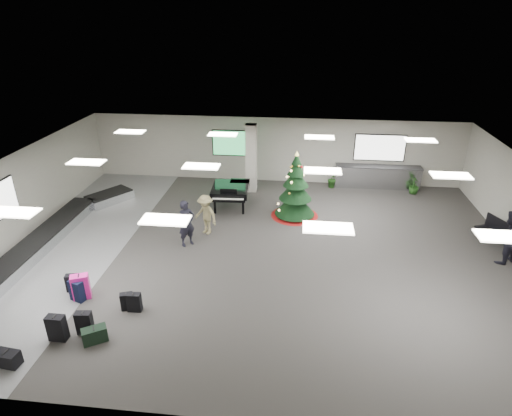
# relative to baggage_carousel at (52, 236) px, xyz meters

# --- Properties ---
(ground) EXTENTS (18.00, 18.00, 0.00)m
(ground) POSITION_rel_baggage_carousel_xyz_m (7.84, 0.08, -0.21)
(ground) COLOR #33302E
(ground) RESTS_ON ground
(room_envelope) EXTENTS (18.02, 14.02, 3.21)m
(room_envelope) POSITION_rel_baggage_carousel_xyz_m (7.46, 0.75, 2.12)
(room_envelope) COLOR #B2B0A3
(room_envelope) RESTS_ON ground
(baggage_carousel) EXTENTS (2.28, 9.71, 0.43)m
(baggage_carousel) POSITION_rel_baggage_carousel_xyz_m (0.00, 0.00, 0.00)
(baggage_carousel) COLOR silver
(baggage_carousel) RESTS_ON ground
(service_counter) EXTENTS (4.05, 0.65, 1.08)m
(service_counter) POSITION_rel_baggage_carousel_xyz_m (12.84, 6.73, 0.33)
(service_counter) COLOR silver
(service_counter) RESTS_ON ground
(suitcase_0) EXTENTS (0.47, 0.26, 0.75)m
(suitcase_0) POSITION_rel_baggage_carousel_xyz_m (3.01, -4.97, 0.15)
(suitcase_0) COLOR black
(suitcase_0) RESTS_ON ground
(suitcase_1) EXTENTS (0.44, 0.27, 0.67)m
(suitcase_1) POSITION_rel_baggage_carousel_xyz_m (3.60, -4.65, 0.11)
(suitcase_1) COLOR black
(suitcase_1) RESTS_ON ground
(pink_suitcase) EXTENTS (0.57, 0.46, 0.81)m
(pink_suitcase) POSITION_rel_baggage_carousel_xyz_m (2.79, -3.22, 0.18)
(pink_suitcase) COLOR #ED1E97
(pink_suitcase) RESTS_ON ground
(suitcase_3) EXTENTS (0.40, 0.31, 0.55)m
(suitcase_3) POSITION_rel_baggage_carousel_xyz_m (4.33, -3.57, 0.05)
(suitcase_3) COLOR black
(suitcase_3) RESTS_ON ground
(navy_suitcase) EXTENTS (0.49, 0.38, 0.68)m
(navy_suitcase) POSITION_rel_baggage_carousel_xyz_m (2.71, -3.32, 0.12)
(navy_suitcase) COLOR black
(navy_suitcase) RESTS_ON ground
(green_duffel) EXTENTS (0.69, 0.59, 0.43)m
(green_duffel) POSITION_rel_baggage_carousel_xyz_m (4.00, -4.94, -0.01)
(green_duffel) COLOR black
(green_duffel) RESTS_ON ground
(suitcase_7) EXTENTS (0.41, 0.23, 0.60)m
(suitcase_7) POSITION_rel_baggage_carousel_xyz_m (4.57, -3.62, 0.08)
(suitcase_7) COLOR black
(suitcase_7) RESTS_ON ground
(suitcase_8) EXTENTS (0.41, 0.28, 0.58)m
(suitcase_8) POSITION_rel_baggage_carousel_xyz_m (2.35, -2.90, 0.07)
(suitcase_8) COLOR black
(suitcase_8) RESTS_ON ground
(black_duffel) EXTENTS (0.63, 0.39, 0.41)m
(black_duffel) POSITION_rel_baggage_carousel_xyz_m (2.26, -5.96, -0.02)
(black_duffel) COLOR black
(black_duffel) RESTS_ON ground
(christmas_tree) EXTENTS (1.98, 1.98, 2.82)m
(christmas_tree) POSITION_rel_baggage_carousel_xyz_m (8.97, 3.14, 0.75)
(christmas_tree) COLOR maroon
(christmas_tree) RESTS_ON ground
(grand_piano) EXTENTS (1.63, 2.04, 1.13)m
(grand_piano) POSITION_rel_baggage_carousel_xyz_m (6.17, 3.66, 0.59)
(grand_piano) COLOR black
(grand_piano) RESTS_ON ground
(bench) EXTENTS (1.05, 1.58, 0.95)m
(bench) POSITION_rel_baggage_carousel_xyz_m (16.39, 1.46, 0.32)
(bench) COLOR black
(bench) RESTS_ON ground
(traveler_a) EXTENTS (0.75, 0.74, 1.74)m
(traveler_a) POSITION_rel_baggage_carousel_xyz_m (5.13, 0.27, 0.66)
(traveler_a) COLOR black
(traveler_a) RESTS_ON ground
(traveler_b) EXTENTS (1.18, 1.03, 1.58)m
(traveler_b) POSITION_rel_baggage_carousel_xyz_m (5.62, 1.22, 0.58)
(traveler_b) COLOR #958A5C
(traveler_b) RESTS_ON ground
(traveler_bench) EXTENTS (1.17, 1.11, 1.91)m
(traveler_bench) POSITION_rel_baggage_carousel_xyz_m (16.12, 0.28, 0.74)
(traveler_bench) COLOR black
(traveler_bench) RESTS_ON ground
(potted_plant_left) EXTENTS (0.59, 0.62, 0.89)m
(potted_plant_left) POSITION_rel_baggage_carousel_xyz_m (10.70, 6.50, 0.23)
(potted_plant_left) COLOR #133C13
(potted_plant_left) RESTS_ON ground
(potted_plant_right) EXTENTS (0.64, 0.64, 0.83)m
(potted_plant_right) POSITION_rel_baggage_carousel_xyz_m (14.45, 6.12, 0.20)
(potted_plant_right) COLOR #133C13
(potted_plant_right) RESTS_ON ground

